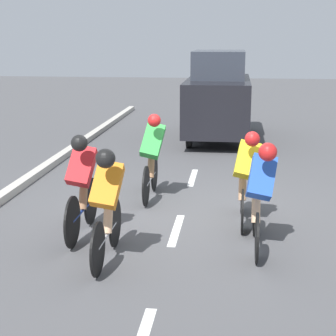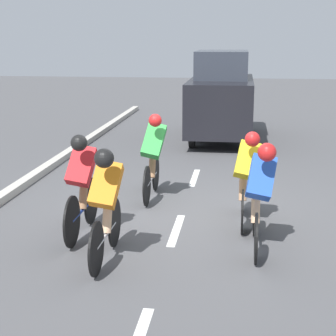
# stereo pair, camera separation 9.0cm
# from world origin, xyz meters

# --- Properties ---
(ground_plane) EXTENTS (60.00, 60.00, 0.00)m
(ground_plane) POSITION_xyz_m (0.00, 0.00, 0.00)
(ground_plane) COLOR #4C4C4F
(lane_stripe_mid) EXTENTS (0.12, 1.40, 0.01)m
(lane_stripe_mid) POSITION_xyz_m (0.00, 0.82, 0.00)
(lane_stripe_mid) COLOR white
(lane_stripe_mid) RESTS_ON ground
(lane_stripe_far) EXTENTS (0.12, 1.40, 0.01)m
(lane_stripe_far) POSITION_xyz_m (0.00, -2.38, 0.00)
(lane_stripe_far) COLOR white
(lane_stripe_far) RESTS_ON ground
(cyclist_green) EXTENTS (0.44, 1.69, 1.55)m
(cyclist_green) POSITION_xyz_m (0.60, -0.77, 0.81)
(cyclist_green) COLOR black
(cyclist_green) RESTS_ON ground
(cyclist_red) EXTENTS (0.40, 1.72, 1.54)m
(cyclist_red) POSITION_xyz_m (1.30, 1.25, 0.80)
(cyclist_red) COLOR black
(cyclist_red) RESTS_ON ground
(cyclist_blue) EXTENTS (0.42, 1.69, 1.52)m
(cyclist_blue) POSITION_xyz_m (-1.18, 1.47, 0.82)
(cyclist_blue) COLOR black
(cyclist_blue) RESTS_ON ground
(cyclist_orange) EXTENTS (0.40, 1.66, 1.53)m
(cyclist_orange) POSITION_xyz_m (0.73, 2.14, 0.82)
(cyclist_orange) COLOR black
(cyclist_orange) RESTS_ON ground
(cyclist_yellow) EXTENTS (0.43, 1.61, 1.49)m
(cyclist_yellow) POSITION_xyz_m (-1.01, 0.41, 0.79)
(cyclist_yellow) COLOR black
(cyclist_yellow) RESTS_ON ground
(support_car) EXTENTS (1.70, 4.28, 2.43)m
(support_car) POSITION_xyz_m (-0.34, -6.88, 1.19)
(support_car) COLOR black
(support_car) RESTS_ON ground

